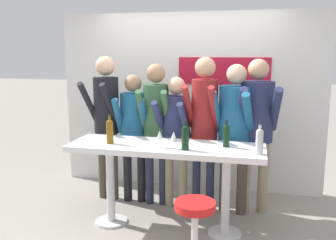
{
  "coord_description": "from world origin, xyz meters",
  "views": [
    {
      "loc": [
        0.9,
        -3.73,
        1.91
      ],
      "look_at": [
        0.0,
        0.1,
        1.19
      ],
      "focal_mm": 40.0,
      "sensor_mm": 36.0,
      "label": 1
    }
  ],
  "objects": [
    {
      "name": "ground_plane",
      "position": [
        0.0,
        0.0,
        0.0
      ],
      "size": [
        40.0,
        40.0,
        0.0
      ],
      "primitive_type": "plane",
      "color": "gray"
    },
    {
      "name": "back_wall",
      "position": [
        0.0,
        1.39,
        1.22
      ],
      "size": [
        3.66,
        0.12,
        2.44
      ],
      "color": "silver",
      "rests_on": "ground_plane"
    },
    {
      "name": "tasting_table",
      "position": [
        -0.0,
        0.0,
        0.79
      ],
      "size": [
        2.06,
        0.64,
        0.94
      ],
      "color": "white",
      "rests_on": "ground_plane"
    },
    {
      "name": "bar_stool",
      "position": [
        0.43,
        -0.73,
        0.43
      ],
      "size": [
        0.37,
        0.37,
        0.65
      ],
      "color": "silver",
      "rests_on": "ground_plane"
    },
    {
      "name": "person_far_left",
      "position": [
        -0.94,
        0.66,
        1.18
      ],
      "size": [
        0.43,
        0.58,
        1.86
      ],
      "rotation": [
        0.0,
        0.0,
        -0.13
      ],
      "color": "#473D33",
      "rests_on": "ground_plane"
    },
    {
      "name": "person_left",
      "position": [
        -0.57,
        0.65,
        1.02
      ],
      "size": [
        0.43,
        0.54,
        1.64
      ],
      "rotation": [
        0.0,
        0.0,
        0.1
      ],
      "color": "black",
      "rests_on": "ground_plane"
    },
    {
      "name": "person_center_left",
      "position": [
        -0.28,
        0.62,
        1.12
      ],
      "size": [
        0.4,
        0.54,
        1.77
      ],
      "rotation": [
        0.0,
        0.0,
        0.09
      ],
      "color": "#23283D",
      "rests_on": "ground_plane"
    },
    {
      "name": "person_center",
      "position": [
        -0.02,
        0.59,
        1.01
      ],
      "size": [
        0.44,
        0.55,
        1.62
      ],
      "rotation": [
        0.0,
        0.0,
        -0.16
      ],
      "color": "gray",
      "rests_on": "ground_plane"
    },
    {
      "name": "person_center_right",
      "position": [
        0.32,
        0.58,
        1.18
      ],
      "size": [
        0.41,
        0.56,
        1.86
      ],
      "rotation": [
        0.0,
        0.0,
        -0.1
      ],
      "color": "#23283D",
      "rests_on": "ground_plane"
    },
    {
      "name": "person_right",
      "position": [
        0.68,
        0.58,
        1.1
      ],
      "size": [
        0.52,
        0.62,
        1.78
      ],
      "rotation": [
        0.0,
        0.0,
        -0.19
      ],
      "color": "#473D33",
      "rests_on": "ground_plane"
    },
    {
      "name": "person_far_right",
      "position": [
        0.92,
        0.66,
        1.14
      ],
      "size": [
        0.5,
        0.61,
        1.84
      ],
      "rotation": [
        0.0,
        0.0,
        0.11
      ],
      "color": "gray",
      "rests_on": "ground_plane"
    },
    {
      "name": "wine_bottle_0",
      "position": [
        0.95,
        -0.15,
        1.08
      ],
      "size": [
        0.07,
        0.07,
        0.31
      ],
      "color": "#B7BCC1",
      "rests_on": "tasting_table"
    },
    {
      "name": "wine_bottle_1",
      "position": [
        0.63,
        0.06,
        1.07
      ],
      "size": [
        0.07,
        0.07,
        0.28
      ],
      "color": "black",
      "rests_on": "tasting_table"
    },
    {
      "name": "wine_bottle_2",
      "position": [
        -0.6,
        -0.07,
        1.09
      ],
      "size": [
        0.07,
        0.07,
        0.32
      ],
      "color": "brown",
      "rests_on": "tasting_table"
    },
    {
      "name": "wine_bottle_3",
      "position": [
        0.24,
        -0.15,
        1.08
      ],
      "size": [
        0.07,
        0.07,
        0.3
      ],
      "color": "black",
      "rests_on": "tasting_table"
    },
    {
      "name": "wine_glass_0",
      "position": [
        -0.04,
        -0.11,
        1.07
      ],
      "size": [
        0.07,
        0.07,
        0.18
      ],
      "color": "silver",
      "rests_on": "tasting_table"
    },
    {
      "name": "wine_glass_1",
      "position": [
        0.11,
        -0.13,
        1.07
      ],
      "size": [
        0.07,
        0.07,
        0.18
      ],
      "color": "silver",
      "rests_on": "tasting_table"
    }
  ]
}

